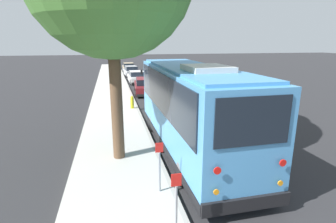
# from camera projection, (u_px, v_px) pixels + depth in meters

# --- Properties ---
(ground_plane) EXTENTS (160.00, 160.00, 0.00)m
(ground_plane) POSITION_uv_depth(u_px,v_px,m) (182.00, 138.00, 12.18)
(ground_plane) COLOR #28282B
(sidewalk_slab) EXTENTS (80.00, 3.02, 0.15)m
(sidewalk_slab) POSITION_uv_depth(u_px,v_px,m) (115.00, 141.00, 11.53)
(sidewalk_slab) COLOR #B2AFA8
(sidewalk_slab) RESTS_ON ground
(curb_strip) EXTENTS (80.00, 0.14, 0.15)m
(curb_strip) POSITION_uv_depth(u_px,v_px,m) (150.00, 139.00, 11.85)
(curb_strip) COLOR #9D9A94
(curb_strip) RESTS_ON ground
(shuttle_bus) EXTENTS (9.30, 2.75, 3.58)m
(shuttle_bus) POSITION_uv_depth(u_px,v_px,m) (190.00, 104.00, 10.35)
(shuttle_bus) COLOR #4C93D1
(shuttle_bus) RESTS_ON ground
(parked_sedan_maroon) EXTENTS (4.70, 2.03, 1.32)m
(parked_sedan_maroon) POSITION_uv_depth(u_px,v_px,m) (145.00, 86.00, 22.41)
(parked_sedan_maroon) COLOR maroon
(parked_sedan_maroon) RESTS_ON ground
(parked_sedan_white) EXTENTS (4.32, 1.85, 1.27)m
(parked_sedan_white) POSITION_uv_depth(u_px,v_px,m) (137.00, 77.00, 28.13)
(parked_sedan_white) COLOR silver
(parked_sedan_white) RESTS_ON ground
(parked_sedan_silver) EXTENTS (4.30, 1.93, 1.28)m
(parked_sedan_silver) POSITION_uv_depth(u_px,v_px,m) (131.00, 71.00, 33.65)
(parked_sedan_silver) COLOR #A8AAAF
(parked_sedan_silver) RESTS_ON ground
(parked_sedan_tan) EXTENTS (4.28, 1.72, 1.27)m
(parked_sedan_tan) POSITION_uv_depth(u_px,v_px,m) (129.00, 67.00, 38.70)
(parked_sedan_tan) COLOR tan
(parked_sedan_tan) RESTS_ON ground
(sign_post_near) EXTENTS (0.06, 0.22, 1.57)m
(sign_post_near) POSITION_uv_depth(u_px,v_px,m) (176.00, 206.00, 5.54)
(sign_post_near) COLOR gray
(sign_post_near) RESTS_ON sidewalk_slab
(sign_post_far) EXTENTS (0.06, 0.22, 1.49)m
(sign_post_far) POSITION_uv_depth(u_px,v_px,m) (159.00, 167.00, 7.37)
(sign_post_far) COLOR gray
(sign_post_far) RESTS_ON sidewalk_slab
(fire_hydrant) EXTENTS (0.22, 0.22, 0.81)m
(fire_hydrant) POSITION_uv_depth(u_px,v_px,m) (132.00, 102.00, 16.82)
(fire_hydrant) COLOR gold
(fire_hydrant) RESTS_ON sidewalk_slab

